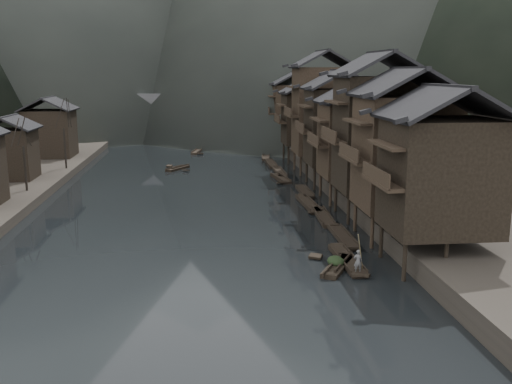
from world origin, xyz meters
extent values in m
plane|color=black|center=(0.00, 0.00, 0.00)|extent=(300.00, 300.00, 0.00)
cube|color=#2D2823|center=(35.00, 40.00, 0.90)|extent=(40.00, 200.00, 1.80)
cylinder|color=black|center=(14.20, -10.40, 1.30)|extent=(0.30, 0.30, 2.90)
cylinder|color=black|center=(14.20, -5.60, 1.30)|extent=(0.30, 0.30, 2.90)
cylinder|color=black|center=(16.95, -10.40, 1.30)|extent=(0.30, 0.30, 2.90)
cylinder|color=black|center=(16.95, -5.60, 1.30)|extent=(0.30, 0.30, 2.90)
cube|color=black|center=(17.30, -8.00, 6.42)|extent=(7.00, 6.00, 7.63)
cube|color=black|center=(13.30, -8.00, 6.03)|extent=(1.20, 5.70, 0.25)
cylinder|color=black|center=(14.20, -3.40, 1.30)|extent=(0.30, 0.30, 2.90)
cylinder|color=black|center=(14.20, 1.40, 1.30)|extent=(0.30, 0.30, 2.90)
cylinder|color=black|center=(16.95, -3.40, 1.30)|extent=(0.30, 0.30, 2.90)
cylinder|color=black|center=(16.95, 1.40, 1.30)|extent=(0.30, 0.30, 2.90)
cube|color=black|center=(17.30, -1.00, 7.00)|extent=(7.00, 6.00, 8.81)
cube|color=black|center=(13.30, -1.00, 6.56)|extent=(1.20, 5.70, 0.25)
cylinder|color=black|center=(14.20, 3.60, 1.30)|extent=(0.30, 0.30, 2.90)
cylinder|color=black|center=(14.20, 8.40, 1.30)|extent=(0.30, 0.30, 2.90)
cylinder|color=black|center=(16.95, 3.60, 1.30)|extent=(0.30, 0.30, 2.90)
cylinder|color=black|center=(16.95, 8.40, 1.30)|extent=(0.30, 0.30, 2.90)
cube|color=black|center=(17.30, 6.00, 7.72)|extent=(7.00, 6.00, 10.24)
cube|color=black|center=(13.30, 6.00, 7.21)|extent=(1.20, 5.70, 0.25)
cylinder|color=black|center=(14.20, 10.60, 1.30)|extent=(0.30, 0.30, 2.90)
cylinder|color=black|center=(14.20, 15.40, 1.30)|extent=(0.30, 0.30, 2.90)
cylinder|color=black|center=(16.95, 10.60, 1.30)|extent=(0.30, 0.30, 2.90)
cylinder|color=black|center=(16.95, 15.40, 1.30)|extent=(0.30, 0.30, 2.90)
cube|color=black|center=(17.30, 13.00, 6.37)|extent=(7.00, 6.00, 7.53)
cube|color=black|center=(13.30, 13.00, 5.99)|extent=(1.20, 5.70, 0.25)
cylinder|color=black|center=(14.20, 18.60, 1.30)|extent=(0.30, 0.30, 2.90)
cylinder|color=black|center=(14.20, 23.40, 1.30)|extent=(0.30, 0.30, 2.90)
cylinder|color=black|center=(16.95, 18.60, 1.30)|extent=(0.30, 0.30, 2.90)
cylinder|color=black|center=(16.95, 23.40, 1.30)|extent=(0.30, 0.30, 2.90)
cube|color=black|center=(17.30, 21.00, 6.94)|extent=(7.00, 6.00, 8.68)
cube|color=black|center=(13.30, 21.00, 6.51)|extent=(1.20, 5.70, 0.25)
cylinder|color=black|center=(14.20, 27.60, 1.30)|extent=(0.30, 0.30, 2.90)
cylinder|color=black|center=(14.20, 32.40, 1.30)|extent=(0.30, 0.30, 2.90)
cylinder|color=black|center=(16.95, 27.60, 1.30)|extent=(0.30, 0.30, 2.90)
cylinder|color=black|center=(16.95, 32.40, 1.30)|extent=(0.30, 0.30, 2.90)
cube|color=black|center=(17.30, 30.00, 8.18)|extent=(7.00, 6.00, 11.16)
cube|color=black|center=(13.30, 30.00, 7.62)|extent=(1.20, 5.70, 0.25)
cylinder|color=black|center=(14.20, 37.60, 1.30)|extent=(0.30, 0.30, 2.90)
cylinder|color=black|center=(14.20, 42.40, 1.30)|extent=(0.30, 0.30, 2.90)
cylinder|color=black|center=(16.95, 37.60, 1.30)|extent=(0.30, 0.30, 2.90)
cylinder|color=black|center=(16.95, 42.40, 1.30)|extent=(0.30, 0.30, 2.90)
cube|color=black|center=(17.30, 40.00, 6.33)|extent=(7.00, 6.00, 7.46)
cube|color=black|center=(13.30, 40.00, 5.96)|extent=(1.20, 5.70, 0.25)
cylinder|color=black|center=(14.20, 49.60, 1.30)|extent=(0.30, 0.30, 2.90)
cylinder|color=black|center=(14.20, 54.40, 1.30)|extent=(0.30, 0.30, 2.90)
cylinder|color=black|center=(16.95, 49.60, 1.30)|extent=(0.30, 0.30, 2.90)
cylinder|color=black|center=(16.95, 54.40, 1.30)|extent=(0.30, 0.30, 2.90)
cube|color=black|center=(17.30, 52.00, 6.82)|extent=(7.00, 6.00, 8.44)
cube|color=black|center=(13.30, 52.00, 6.40)|extent=(1.20, 5.70, 0.25)
cube|color=black|center=(-20.50, 24.00, 4.10)|extent=(5.00, 5.00, 5.80)
cube|color=black|center=(-20.50, 42.00, 4.60)|extent=(6.50, 6.50, 6.80)
cylinder|color=black|center=(-17.00, 16.88, 3.57)|extent=(0.24, 0.24, 4.73)
cylinder|color=black|center=(-17.00, 31.00, 3.80)|extent=(0.24, 0.24, 5.20)
cube|color=black|center=(11.46, -6.47, 0.15)|extent=(1.25, 6.50, 0.30)
cube|color=black|center=(11.46, -6.47, 0.33)|extent=(1.31, 6.38, 0.10)
cube|color=black|center=(11.54, -3.36, 0.29)|extent=(0.95, 0.82, 0.34)
cube|color=black|center=(11.39, -9.58, 0.29)|extent=(0.95, 0.82, 0.34)
cube|color=black|center=(12.61, -0.73, 0.15)|extent=(1.11, 6.49, 0.30)
cube|color=black|center=(12.61, -0.73, 0.33)|extent=(1.17, 6.36, 0.10)
cube|color=black|center=(12.61, 2.39, 0.29)|extent=(0.94, 0.80, 0.34)
cube|color=black|center=(12.62, -3.84, 0.29)|extent=(0.94, 0.80, 0.34)
cube|color=black|center=(12.45, 5.87, 0.15)|extent=(1.45, 7.08, 0.30)
cube|color=black|center=(12.45, 5.87, 0.33)|extent=(1.50, 6.95, 0.10)
cube|color=black|center=(12.28, 9.25, 0.29)|extent=(0.98, 0.91, 0.35)
cube|color=black|center=(12.62, 2.50, 0.29)|extent=(0.98, 0.91, 0.35)
cube|color=black|center=(12.03, 11.09, 0.15)|extent=(1.41, 7.55, 0.30)
cube|color=black|center=(12.03, 11.09, 0.33)|extent=(1.46, 7.40, 0.10)
cube|color=black|center=(12.18, 14.69, 0.29)|extent=(0.97, 0.96, 0.36)
cube|color=black|center=(11.88, 7.49, 0.29)|extent=(0.97, 0.96, 0.36)
cube|color=black|center=(12.76, 16.87, 0.15)|extent=(1.13, 5.84, 0.30)
cube|color=black|center=(12.76, 16.87, 0.33)|extent=(1.18, 5.72, 0.10)
cube|color=black|center=(12.78, 19.67, 0.29)|extent=(0.94, 0.73, 0.32)
cube|color=black|center=(12.75, 14.07, 0.29)|extent=(0.94, 0.73, 0.32)
cube|color=black|center=(11.24, 25.13, 0.15)|extent=(1.88, 6.14, 0.30)
cube|color=black|center=(11.24, 25.13, 0.33)|extent=(1.91, 6.03, 0.10)
cube|color=black|center=(11.62, 28.01, 0.29)|extent=(1.02, 0.86, 0.33)
cube|color=black|center=(10.87, 22.25, 0.29)|extent=(1.02, 0.86, 0.33)
cube|color=black|center=(11.73, 29.67, 0.15)|extent=(1.16, 7.58, 0.30)
cube|color=black|center=(11.73, 29.67, 0.33)|extent=(1.22, 7.43, 0.10)
cube|color=black|center=(11.69, 33.30, 0.29)|extent=(0.94, 0.93, 0.37)
cube|color=black|center=(11.76, 26.03, 0.29)|extent=(0.94, 0.93, 0.37)
cube|color=black|center=(11.50, 36.58, 0.15)|extent=(1.16, 6.98, 0.30)
cube|color=black|center=(11.50, 36.58, 0.33)|extent=(1.21, 6.84, 0.10)
cube|color=black|center=(11.48, 39.93, 0.29)|extent=(0.94, 0.86, 0.35)
cube|color=black|center=(11.53, 33.24, 0.29)|extent=(0.94, 0.86, 0.35)
cube|color=black|center=(11.49, 43.18, 0.15)|extent=(1.81, 5.93, 0.30)
cube|color=black|center=(11.49, 43.18, 0.33)|extent=(1.85, 5.83, 0.10)
cube|color=black|center=(11.15, 45.97, 0.29)|extent=(1.02, 0.83, 0.32)
cube|color=black|center=(11.84, 40.40, 0.29)|extent=(1.02, 0.83, 0.32)
cube|color=black|center=(-1.83, 34.10, 0.15)|extent=(3.32, 4.33, 0.30)
cube|color=black|center=(-1.83, 34.10, 0.33)|extent=(3.31, 4.28, 0.10)
cube|color=black|center=(-3.02, 35.91, 0.29)|extent=(1.02, 0.94, 0.29)
cube|color=black|center=(-0.64, 32.29, 0.29)|extent=(1.02, 0.94, 0.29)
cube|color=black|center=(0.87, 50.68, 0.15)|extent=(2.09, 5.82, 0.30)
cube|color=black|center=(0.87, 50.68, 0.33)|extent=(2.11, 5.71, 0.10)
cube|color=black|center=(0.35, 53.38, 0.29)|extent=(0.97, 0.86, 0.32)
cube|color=black|center=(1.40, 47.98, 0.29)|extent=(0.97, 0.86, 0.32)
cube|color=#4C4C4F|center=(0.00, 72.00, 7.20)|extent=(40.00, 6.00, 1.60)
cube|color=#4C4C4F|center=(0.00, 69.30, 8.50)|extent=(40.00, 0.50, 1.00)
cube|color=#4C4C4F|center=(0.00, 74.70, 8.50)|extent=(40.00, 0.50, 1.00)
cube|color=#4C4C4F|center=(-14.00, 72.00, 3.20)|extent=(3.20, 6.00, 6.40)
cube|color=#4C4C4F|center=(-4.50, 72.00, 3.20)|extent=(3.20, 6.00, 6.40)
cube|color=#4C4C4F|center=(4.50, 72.00, 3.20)|extent=(3.20, 6.00, 6.40)
cube|color=#4C4C4F|center=(14.00, 72.00, 3.20)|extent=(3.20, 6.00, 6.40)
cube|color=black|center=(10.56, -7.59, 0.15)|extent=(3.33, 4.78, 0.30)
cube|color=black|center=(10.56, -7.59, 0.33)|extent=(3.33, 4.72, 0.10)
cube|color=black|center=(9.40, -5.55, 0.29)|extent=(1.09, 0.98, 0.30)
cube|color=black|center=(11.71, -9.63, 0.29)|extent=(1.09, 0.98, 0.30)
ellipsoid|color=black|center=(10.44, -7.38, 0.79)|extent=(1.17, 1.53, 0.70)
imported|color=slate|center=(11.47, -9.21, 1.25)|extent=(0.59, 0.39, 1.61)
cylinder|color=#8C7A51|center=(11.67, -9.21, 3.97)|extent=(1.23, 2.33, 3.84)
camera|label=1|loc=(1.20, -44.15, 13.30)|focal=40.00mm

